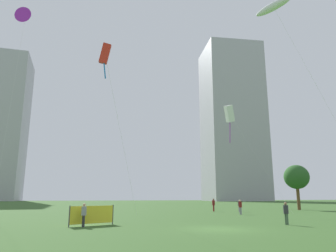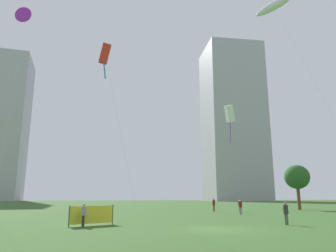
{
  "view_description": "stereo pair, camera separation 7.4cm",
  "coord_description": "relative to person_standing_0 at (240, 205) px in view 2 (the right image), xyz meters",
  "views": [
    {
      "loc": [
        -7.81,
        -19.69,
        2.04
      ],
      "look_at": [
        -0.99,
        10.0,
        8.79
      ],
      "focal_mm": 33.95,
      "sensor_mm": 36.0,
      "label": 1
    },
    {
      "loc": [
        -7.74,
        -19.7,
        2.04
      ],
      "look_at": [
        -0.99,
        10.0,
        8.79
      ],
      "focal_mm": 33.95,
      "sensor_mm": 36.0,
      "label": 2
    }
  ],
  "objects": [
    {
      "name": "event_banner",
      "position": [
        -19.06,
        -16.32,
        -0.16
      ],
      "size": [
        3.08,
        1.67,
        1.42
      ],
      "color": "#4C4C4C",
      "rests_on": "ground"
    },
    {
      "name": "kite_flying_3",
      "position": [
        -30.25,
        5.99,
        27.14
      ],
      "size": [
        2.67,
        8.5,
        29.28
      ],
      "color": "silver",
      "rests_on": "ground"
    },
    {
      "name": "ground",
      "position": [
        -11.22,
        -20.62,
        -0.91
      ],
      "size": [
        280.0,
        280.0,
        0.0
      ],
      "primitive_type": "plane",
      "color": "#335623"
    },
    {
      "name": "kite_flying_1",
      "position": [
        -5.03,
        -19.01,
        16.73
      ],
      "size": [
        6.76,
        4.78,
        18.23
      ],
      "color": "silver",
      "rests_on": "ground"
    },
    {
      "name": "person_standing_4",
      "position": [
        -5.19,
        -18.77,
        0.02
      ],
      "size": [
        0.36,
        0.36,
        1.61
      ],
      "rotation": [
        0.0,
        0.0,
        1.71
      ],
      "color": "#3F593F",
      "rests_on": "ground"
    },
    {
      "name": "kite_flying_0",
      "position": [
        -1.65,
        -1.72,
        11.98
      ],
      "size": [
        6.28,
        5.03,
        14.21
      ],
      "color": "silver",
      "rests_on": "ground"
    },
    {
      "name": "person_standing_0",
      "position": [
        0.0,
        0.0,
        0.0
      ],
      "size": [
        0.35,
        0.35,
        1.57
      ],
      "rotation": [
        0.0,
        0.0,
        4.68
      ],
      "color": "#593372",
      "rests_on": "ground"
    },
    {
      "name": "person_standing_3",
      "position": [
        -2.82,
        2.17,
        0.08
      ],
      "size": [
        0.38,
        0.38,
        1.71
      ],
      "rotation": [
        0.0,
        0.0,
        4.68
      ],
      "color": "maroon",
      "rests_on": "ground"
    },
    {
      "name": "distant_highrise_1",
      "position": [
        -60.71,
        115.71,
        32.47
      ],
      "size": [
        19.44,
        24.81,
        66.76
      ],
      "primitive_type": "cube",
      "rotation": [
        0.0,
        0.0,
        0.05
      ],
      "color": "#A8A8AD",
      "rests_on": "ground"
    },
    {
      "name": "park_tree_0",
      "position": [
        11.64,
        3.81,
        4.01
      ],
      "size": [
        3.81,
        3.81,
        6.82
      ],
      "color": "brown",
      "rests_on": "ground"
    },
    {
      "name": "distant_highrise_0",
      "position": [
        42.18,
        92.76,
        34.96
      ],
      "size": [
        26.6,
        25.45,
        71.74
      ],
      "primitive_type": "cube",
      "rotation": [
        0.0,
        0.0,
        -0.08
      ],
      "color": "#A8A8AD",
      "rests_on": "ground"
    },
    {
      "name": "person_standing_2",
      "position": [
        -19.62,
        -17.1,
        -0.01
      ],
      "size": [
        0.35,
        0.35,
        1.56
      ],
      "rotation": [
        0.0,
        0.0,
        1.89
      ],
      "color": "#2D2D33",
      "rests_on": "ground"
    },
    {
      "name": "person_standing_5",
      "position": [
        -2.54,
        -5.64,
        0.03
      ],
      "size": [
        0.36,
        0.36,
        1.63
      ],
      "rotation": [
        0.0,
        0.0,
        1.89
      ],
      "color": "gray",
      "rests_on": "ground"
    },
    {
      "name": "kite_flying_2",
      "position": [
        -18.65,
        -14.67,
        12.94
      ],
      "size": [
        4.95,
        11.29,
        14.85
      ],
      "color": "silver",
      "rests_on": "ground"
    }
  ]
}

